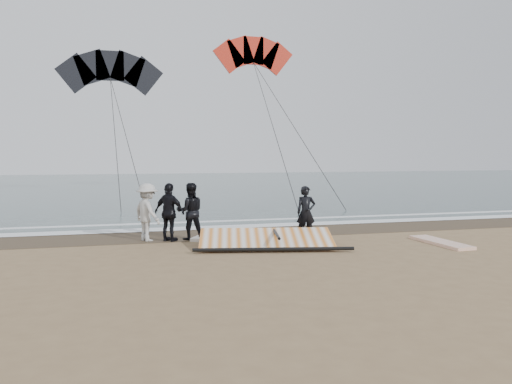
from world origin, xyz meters
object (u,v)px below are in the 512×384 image
man_main (306,213)px  sail_rig (263,241)px  board_white (441,242)px  board_cream (212,235)px

man_main → sail_rig: man_main is taller
sail_rig → board_white: bearing=-8.7°
man_main → sail_rig: 2.24m
board_white → board_cream: 7.61m
man_main → board_cream: 3.38m
board_cream → sail_rig: bearing=-36.1°
board_white → sail_rig: (-5.66, 0.86, 0.15)m
man_main → board_cream: bearing=159.5°
man_main → board_white: bearing=-22.9°
board_white → board_cream: board_cream is taller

